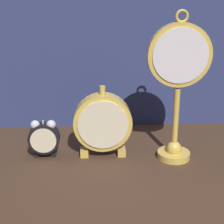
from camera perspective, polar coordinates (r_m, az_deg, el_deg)
name	(u,v)px	position (r m, az deg, el deg)	size (l,w,h in m)	color
ground_plane	(114,178)	(0.85, 0.31, -10.05)	(4.00, 4.00, 0.00)	#422D1E
pocket_watch_on_stand	(178,83)	(0.88, 10.03, 4.40)	(0.15, 0.08, 0.36)	gold
alarm_clock_twin_bell	(44,137)	(0.94, -10.34, -3.77)	(0.08, 0.03, 0.10)	black
mantel_clock_silver	(103,123)	(0.92, -1.43, -1.68)	(0.14, 0.04, 0.18)	gold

